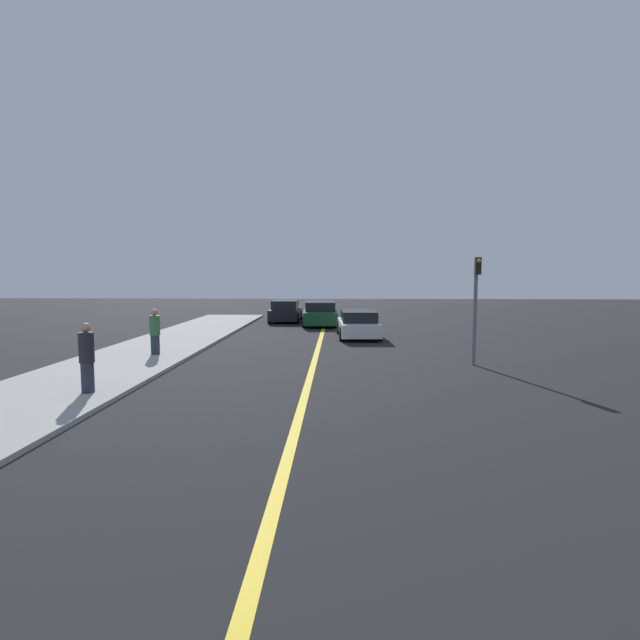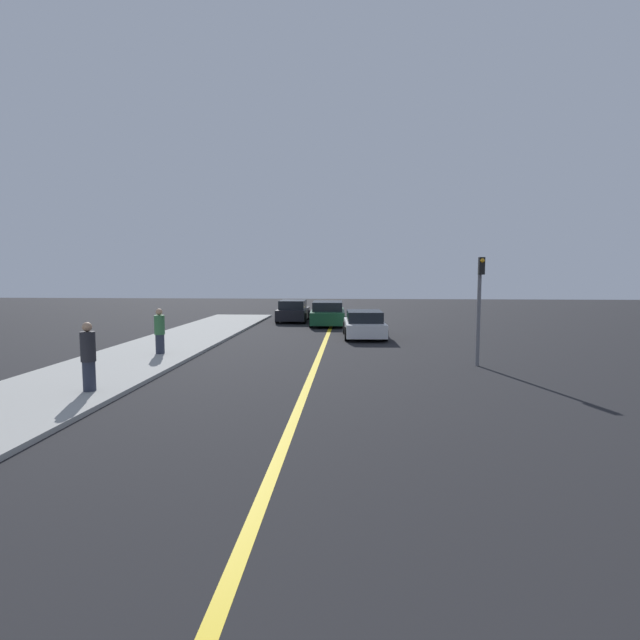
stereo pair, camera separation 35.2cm
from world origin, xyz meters
TOP-DOWN VIEW (x-y plane):
  - road_center_line at (0.00, 18.00)m, footprint 0.20×60.00m
  - sidewalk_left at (-6.35, 17.97)m, footprint 3.87×35.94m
  - car_near_right_lane at (1.75, 24.90)m, footprint 2.05×4.20m
  - car_ahead_center at (-0.23, 30.39)m, footprint 2.14×4.75m
  - car_far_distant at (-2.48, 32.35)m, footprint 1.88×3.81m
  - pedestrian_mid_group at (-5.27, 13.30)m, footprint 0.36×0.36m
  - pedestrian_far_standing at (-5.73, 19.02)m, footprint 0.37×0.37m
  - traffic_light at (5.26, 17.87)m, footprint 0.18×0.40m

SIDE VIEW (x-z plane):
  - road_center_line at x=0.00m, z-range 0.00..0.01m
  - sidewalk_left at x=-6.35m, z-range 0.00..0.11m
  - car_near_right_lane at x=1.75m, z-range -0.02..1.24m
  - car_far_distant at x=-2.48m, z-range -0.03..1.30m
  - car_ahead_center at x=-0.23m, z-range -0.02..1.36m
  - pedestrian_far_standing at x=-5.73m, z-range 0.11..1.74m
  - pedestrian_mid_group at x=-5.27m, z-range 0.11..1.82m
  - traffic_light at x=5.26m, z-range 0.43..3.94m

